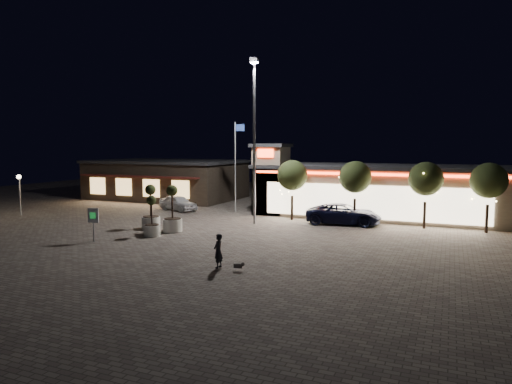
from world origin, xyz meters
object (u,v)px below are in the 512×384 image
at_px(pedestrian, 218,251).
at_px(planter_mid, 152,224).
at_px(white_sedan, 178,203).
at_px(pickup_truck, 344,214).
at_px(planter_left, 151,215).
at_px(valet_sign, 93,218).

bearing_deg(pedestrian, planter_mid, -122.26).
bearing_deg(white_sedan, planter_mid, -135.72).
xyz_separation_m(pickup_truck, white_sedan, (-15.58, 1.36, -0.07)).
distance_m(white_sedan, planter_left, 9.37).
height_order(planter_mid, valet_sign, planter_mid).
bearing_deg(white_sedan, pedestrian, -122.18).
bearing_deg(pickup_truck, pedestrian, 162.55).
relative_size(planter_left, planter_mid, 1.19).
relative_size(pickup_truck, white_sedan, 1.34).
bearing_deg(planter_mid, pedestrian, -34.26).
distance_m(pickup_truck, planter_left, 14.27).
bearing_deg(valet_sign, pickup_truck, 44.21).
bearing_deg(valet_sign, pedestrian, -13.09).
height_order(pickup_truck, white_sedan, pickup_truck).
relative_size(pickup_truck, planter_left, 1.75).
relative_size(white_sedan, pedestrian, 2.49).
relative_size(white_sedan, planter_mid, 1.55).
relative_size(planter_left, valet_sign, 1.52).
height_order(white_sedan, planter_left, planter_left).
distance_m(white_sedan, valet_sign, 14.10).
height_order(white_sedan, valet_sign, valet_sign).
relative_size(pickup_truck, planter_mid, 2.08).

